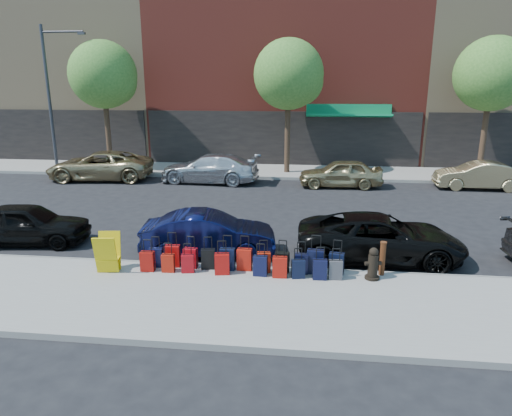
# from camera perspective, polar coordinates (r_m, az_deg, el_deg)

# --- Properties ---
(ground) EXTENTS (120.00, 120.00, 0.00)m
(ground) POSITION_cam_1_polar(r_m,az_deg,el_deg) (17.11, 0.64, -1.92)
(ground) COLOR black
(ground) RESTS_ON ground
(sidewalk_near) EXTENTS (60.00, 4.00, 0.15)m
(sidewalk_near) POSITION_cam_1_polar(r_m,az_deg,el_deg) (11.09, -2.85, -11.56)
(sidewalk_near) COLOR gray
(sidewalk_near) RESTS_ON ground
(sidewalk_far) EXTENTS (60.00, 4.00, 0.15)m
(sidewalk_far) POSITION_cam_1_polar(r_m,az_deg,el_deg) (26.77, 2.84, 4.61)
(sidewalk_far) COLOR gray
(sidewalk_far) RESTS_ON ground
(curb_near) EXTENTS (60.00, 0.08, 0.15)m
(curb_near) POSITION_cam_1_polar(r_m,az_deg,el_deg) (12.90, -1.40, -7.52)
(curb_near) COLOR gray
(curb_near) RESTS_ON ground
(curb_far) EXTENTS (60.00, 0.08, 0.15)m
(curb_far) POSITION_cam_1_polar(r_m,az_deg,el_deg) (24.79, 2.53, 3.73)
(curb_far) COLOR gray
(curb_far) RESTS_ON ground
(building_left) EXTENTS (15.00, 12.12, 16.00)m
(building_left) POSITION_cam_1_polar(r_m,az_deg,el_deg) (38.62, -21.95, 18.68)
(building_left) COLOR #A08562
(building_left) RESTS_ON ground
(building_center) EXTENTS (17.00, 12.85, 20.00)m
(building_center) POSITION_cam_1_polar(r_m,az_deg,el_deg) (34.61, 4.02, 23.52)
(building_center) COLOR maroon
(building_center) RESTS_ON ground
(tree_left) EXTENTS (3.80, 3.80, 7.27)m
(tree_left) POSITION_cam_1_polar(r_m,az_deg,el_deg) (28.20, -18.28, 15.34)
(tree_left) COLOR black
(tree_left) RESTS_ON sidewalk_far
(tree_center) EXTENTS (3.80, 3.80, 7.27)m
(tree_center) POSITION_cam_1_polar(r_m,az_deg,el_deg) (25.76, 4.41, 16.09)
(tree_center) COLOR black
(tree_center) RESTS_ON sidewalk_far
(tree_right) EXTENTS (3.80, 3.80, 7.27)m
(tree_right) POSITION_cam_1_polar(r_m,az_deg,el_deg) (27.44, 27.66, 14.40)
(tree_right) COLOR black
(tree_right) RESTS_ON sidewalk_far
(streetlight) EXTENTS (2.59, 0.18, 8.00)m
(streetlight) POSITION_cam_1_polar(r_m,az_deg,el_deg) (28.91, -24.19, 13.27)
(streetlight) COLOR #333338
(streetlight) RESTS_ON sidewalk_far
(suitcase_front_0) EXTENTS (0.38, 0.24, 0.86)m
(suitcase_front_0) POSITION_cam_1_polar(r_m,az_deg,el_deg) (13.01, -12.38, -6.04)
(suitcase_front_0) COLOR black
(suitcase_front_0) RESTS_ON sidewalk_near
(suitcase_front_1) EXTENTS (0.42, 0.26, 0.98)m
(suitcase_front_1) POSITION_cam_1_polar(r_m,az_deg,el_deg) (12.92, -10.39, -5.91)
(suitcase_front_1) COLOR #AC0C0B
(suitcase_front_1) RESTS_ON sidewalk_near
(suitcase_front_2) EXTENTS (0.39, 0.24, 0.89)m
(suitcase_front_2) POSITION_cam_1_polar(r_m,az_deg,el_deg) (12.78, -8.19, -6.18)
(suitcase_front_2) COLOR #A60A12
(suitcase_front_2) RESTS_ON sidewalk_near
(suitcase_front_3) EXTENTS (0.40, 0.26, 0.90)m
(suitcase_front_3) POSITION_cam_1_polar(r_m,az_deg,el_deg) (12.64, -6.00, -6.33)
(suitcase_front_3) COLOR black
(suitcase_front_3) RESTS_ON sidewalk_near
(suitcase_front_4) EXTENTS (0.41, 0.23, 0.97)m
(suitcase_front_4) POSITION_cam_1_polar(r_m,az_deg,el_deg) (12.52, -3.60, -6.39)
(suitcase_front_4) COLOR black
(suitcase_front_4) RESTS_ON sidewalk_near
(suitcase_front_5) EXTENTS (0.41, 0.24, 0.96)m
(suitcase_front_5) POSITION_cam_1_polar(r_m,az_deg,el_deg) (12.50, -1.46, -6.43)
(suitcase_front_5) COLOR #AA160A
(suitcase_front_5) RESTS_ON sidewalk_near
(suitcase_front_6) EXTENTS (0.40, 0.27, 0.89)m
(suitcase_front_6) POSITION_cam_1_polar(r_m,az_deg,el_deg) (12.37, 0.95, -6.78)
(suitcase_front_6) COLOR #A41D0A
(suitcase_front_6) RESTS_ON sidewalk_near
(suitcase_front_7) EXTENTS (0.39, 0.25, 0.90)m
(suitcase_front_7) POSITION_cam_1_polar(r_m,az_deg,el_deg) (12.37, 3.28, -6.78)
(suitcase_front_7) COLOR black
(suitcase_front_7) RESTS_ON sidewalk_near
(suitcase_front_8) EXTENTS (0.38, 0.22, 0.89)m
(suitcase_front_8) POSITION_cam_1_polar(r_m,az_deg,el_deg) (12.33, 5.65, -6.93)
(suitcase_front_8) COLOR black
(suitcase_front_8) RESTS_ON sidewalk_near
(suitcase_front_9) EXTENTS (0.46, 0.29, 1.05)m
(suitcase_front_9) POSITION_cam_1_polar(r_m,az_deg,el_deg) (12.37, 7.42, -6.65)
(suitcase_front_9) COLOR black
(suitcase_front_9) RESTS_ON sidewalk_near
(suitcase_front_10) EXTENTS (0.42, 0.29, 0.94)m
(suitcase_front_10) POSITION_cam_1_polar(r_m,az_deg,el_deg) (12.42, 10.02, -6.84)
(suitcase_front_10) COLOR black
(suitcase_front_10) RESTS_ON sidewalk_near
(suitcase_back_0) EXTENTS (0.37, 0.22, 0.88)m
(suitcase_back_0) POSITION_cam_1_polar(r_m,az_deg,el_deg) (12.78, -13.41, -6.49)
(suitcase_back_0) COLOR maroon
(suitcase_back_0) RESTS_ON sidewalk_near
(suitcase_back_1) EXTENTS (0.35, 0.21, 0.81)m
(suitcase_back_1) POSITION_cam_1_polar(r_m,az_deg,el_deg) (12.61, -10.91, -6.76)
(suitcase_back_1) COLOR #9C170A
(suitcase_back_1) RESTS_ON sidewalk_near
(suitcase_back_2) EXTENTS (0.36, 0.24, 0.81)m
(suitcase_back_2) POSITION_cam_1_polar(r_m,az_deg,el_deg) (12.49, -8.52, -6.86)
(suitcase_back_2) COLOR #98090F
(suitcase_back_2) RESTS_ON sidewalk_near
(suitcase_back_4) EXTENTS (0.42, 0.29, 0.92)m
(suitcase_back_4) POSITION_cam_1_polar(r_m,az_deg,el_deg) (12.27, -4.26, -6.97)
(suitcase_back_4) COLOR #A50D0A
(suitcase_back_4) RESTS_ON sidewalk_near
(suitcase_back_6) EXTENTS (0.38, 0.23, 0.87)m
(suitcase_back_6) POSITION_cam_1_polar(r_m,az_deg,el_deg) (12.15, 0.54, -7.23)
(suitcase_back_6) COLOR black
(suitcase_back_6) RESTS_ON sidewalk_near
(suitcase_back_7) EXTENTS (0.38, 0.23, 0.90)m
(suitcase_back_7) POSITION_cam_1_polar(r_m,az_deg,el_deg) (12.07, 2.99, -7.38)
(suitcase_back_7) COLOR #9F120A
(suitcase_back_7) RESTS_ON sidewalk_near
(suitcase_back_8) EXTENTS (0.37, 0.26, 0.81)m
(suitcase_back_8) POSITION_cam_1_polar(r_m,az_deg,el_deg) (12.07, 5.29, -7.56)
(suitcase_back_8) COLOR black
(suitcase_back_8) RESTS_ON sidewalk_near
(suitcase_back_9) EXTENTS (0.37, 0.22, 0.87)m
(suitcase_back_9) POSITION_cam_1_polar(r_m,az_deg,el_deg) (12.05, 7.99, -7.60)
(suitcase_back_9) COLOR black
(suitcase_back_9) RESTS_ON sidewalk_near
(suitcase_back_10) EXTENTS (0.36, 0.22, 0.83)m
(suitcase_back_10) POSITION_cam_1_polar(r_m,az_deg,el_deg) (12.12, 9.92, -7.60)
(suitcase_back_10) COLOR #3C3C41
(suitcase_back_10) RESTS_ON sidewalk_near
(fire_hydrant) EXTENTS (0.44, 0.39, 0.86)m
(fire_hydrant) POSITION_cam_1_polar(r_m,az_deg,el_deg) (12.29, 14.41, -6.86)
(fire_hydrant) COLOR black
(fire_hydrant) RESTS_ON sidewalk_near
(bollard) EXTENTS (0.17, 0.17, 0.93)m
(bollard) POSITION_cam_1_polar(r_m,az_deg,el_deg) (12.57, 15.53, -6.03)
(bollard) COLOR #38190C
(bollard) RESTS_ON sidewalk_near
(display_rack) EXTENTS (0.67, 0.72, 1.05)m
(display_rack) POSITION_cam_1_polar(r_m,az_deg,el_deg) (12.94, -18.04, -5.40)
(display_rack) COLOR #D8B80C
(display_rack) RESTS_ON sidewalk_near
(car_near_0) EXTENTS (4.10, 2.03, 1.34)m
(car_near_0) POSITION_cam_1_polar(r_m,az_deg,el_deg) (16.57, -26.76, -1.77)
(car_near_0) COLOR black
(car_near_0) RESTS_ON ground
(car_near_1) EXTENTS (4.17, 1.88, 1.33)m
(car_near_1) POSITION_cam_1_polar(r_m,az_deg,el_deg) (13.93, -5.92, -3.24)
(car_near_1) COLOR #0C1037
(car_near_1) RESTS_ON ground
(car_near_2) EXTENTS (4.89, 2.30, 1.35)m
(car_near_2) POSITION_cam_1_polar(r_m,az_deg,el_deg) (14.00, 15.28, -3.58)
(car_near_2) COLOR black
(car_near_2) RESTS_ON ground
(car_far_0) EXTENTS (5.75, 3.07, 1.54)m
(car_far_0) POSITION_cam_1_polar(r_m,az_deg,el_deg) (26.05, -18.93, 5.03)
(car_far_0) COLOR #9A885E
(car_far_0) RESTS_ON ground
(car_far_1) EXTENTS (5.31, 2.49, 1.50)m
(car_far_1) POSITION_cam_1_polar(r_m,az_deg,el_deg) (24.09, -5.82, 4.95)
(car_far_1) COLOR silver
(car_far_1) RESTS_ON ground
(car_far_2) EXTENTS (4.17, 1.79, 1.40)m
(car_far_2) POSITION_cam_1_polar(r_m,az_deg,el_deg) (23.30, 10.52, 4.30)
(car_far_2) COLOR tan
(car_far_2) RESTS_ON ground
(car_far_3) EXTENTS (4.15, 1.53, 1.36)m
(car_far_3) POSITION_cam_1_polar(r_m,az_deg,el_deg) (24.98, 26.04, 3.67)
(car_far_3) COLOR tan
(car_far_3) RESTS_ON ground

